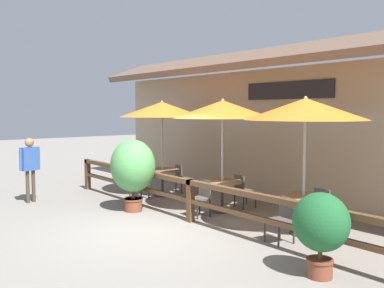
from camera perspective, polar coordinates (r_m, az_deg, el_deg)
The scene contains 18 objects.
ground_plane at distance 9.12m, azimuth -5.44°, elevation -11.35°, with size 60.00×60.00×0.00m, color gray.
building_facade at distance 11.58m, azimuth 11.58°, elevation 2.82°, with size 14.28×1.49×4.23m.
patio_railing at distance 9.57m, azimuth -0.22°, elevation -6.30°, with size 10.40×0.14×0.95m.
patio_umbrella_near at distance 12.38m, azimuth -4.02°, elevation 4.61°, with size 2.43×2.43×2.77m.
dining_table_near at distance 12.52m, azimuth -3.98°, elevation -4.08°, with size 0.98×0.98×0.77m.
chair_near_streetside at distance 12.17m, azimuth -6.80°, elevation -5.06°, with size 0.43×0.43×0.85m.
chair_near_wallside at distance 12.94m, azimuth -1.29°, elevation -4.45°, with size 0.49×0.49×0.85m.
patio_umbrella_middle at distance 10.39m, azimuth 4.11°, elevation 4.63°, with size 2.43×2.43×2.77m.
dining_table_middle at distance 10.56m, azimuth 4.05°, elevation -5.70°, with size 0.98×0.98×0.77m.
chair_middle_streetside at distance 10.12m, azimuth 1.16°, elevation -6.99°, with size 0.42×0.42×0.85m.
chair_middle_wallside at distance 11.05m, azimuth 6.82°, elevation -6.04°, with size 0.48×0.48×0.85m.
patio_umbrella_far at distance 8.74m, azimuth 14.88°, elevation 4.51°, with size 2.43×2.43×2.77m.
dining_table_far at distance 8.94m, azimuth 14.63°, elevation -7.72°, with size 0.98×0.98×0.77m.
chair_far_streetside at distance 8.34m, azimuth 11.91°, elevation -9.59°, with size 0.48×0.48×0.85m.
chair_far_wallside at distance 9.57m, azimuth 17.39°, elevation -7.87°, with size 0.46×0.46×0.85m.
potted_plant_small_flowering at distance 6.71m, azimuth 16.80°, elevation -10.32°, with size 0.87×0.78×1.29m.
potted_plant_entrance_palm at distance 10.60m, azimuth -7.89°, elevation -3.10°, with size 1.19×1.07×1.78m.
pedestrian at distance 12.31m, azimuth -20.81°, elevation -2.15°, with size 0.32×0.60×1.75m.
Camera 1 is at (7.28, -4.89, 2.50)m, focal length 40.00 mm.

